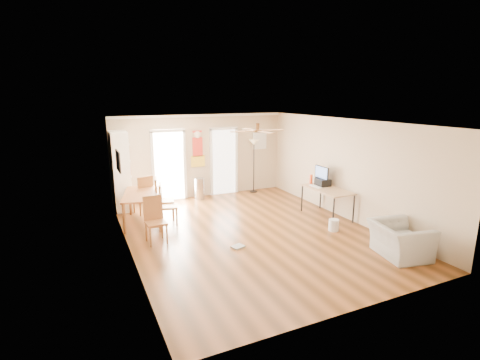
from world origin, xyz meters
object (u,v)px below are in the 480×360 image
dining_chair_far (143,195)px  trash_can (199,189)px  bookshelf (120,171)px  computer_desk (327,203)px  dining_chair_near (156,221)px  dining_table (144,208)px  dining_chair_right_b (169,204)px  printer (323,182)px  armchair (400,240)px  torchiere_lamp (254,166)px  wastebasket_a (334,225)px  dining_chair_right_a (165,199)px

dining_chair_far → trash_can: 1.96m
bookshelf → computer_desk: (4.85, -3.03, -0.73)m
dining_chair_near → dining_table: bearing=86.5°
dining_chair_right_b → printer: 4.16m
dining_table → armchair: bearing=-44.0°
computer_desk → printer: printer is taller
dining_chair_right_b → torchiere_lamp: 3.83m
dining_table → torchiere_lamp: torchiere_lamp is taller
trash_can → dining_table: bearing=-143.6°
printer → wastebasket_a: (-0.59, -1.25, -0.72)m
bookshelf → wastebasket_a: 5.96m
dining_table → dining_chair_near: dining_chair_near is taller
dining_chair_far → torchiere_lamp: size_ratio=0.60×
dining_chair_near → computer_desk: dining_chair_near is taller
dining_chair_right_a → bookshelf: bearing=45.2°
dining_chair_right_a → dining_chair_right_b: bearing=-167.7°
dining_chair_right_b → computer_desk: dining_chair_right_b is taller
dining_chair_right_b → dining_chair_far: dining_chair_far is taller
torchiere_lamp → armchair: torchiere_lamp is taller
dining_chair_right_a → trash_can: dining_chair_right_a is taller
trash_can → armchair: armchair is taller
wastebasket_a → armchair: (0.29, -1.66, 0.20)m
dining_chair_right_b → torchiere_lamp: (3.33, 1.86, 0.36)m
dining_chair_right_a → armchair: (3.75, -4.20, -0.21)m
dining_chair_near → dining_chair_far: (0.11, 2.19, 0.02)m
armchair → dining_chair_right_b: bearing=56.4°
printer → dining_chair_far: bearing=159.8°
dining_table → dining_chair_right_a: 0.58m
trash_can → computer_desk: (2.55, -3.01, 0.05)m
dining_chair_far → computer_desk: 4.97m
bookshelf → trash_can: bookshelf is taller
dining_chair_right_a → armchair: 5.64m
dining_chair_far → printer: dining_chair_far is taller
computer_desk → armchair: 2.58m
computer_desk → printer: bearing=72.4°
dining_chair_near → armchair: dining_chair_near is taller
bookshelf → wastebasket_a: bookshelf is taller
dining_chair_right_b → printer: (4.05, -0.87, 0.35)m
dining_table → armchair: 5.98m
torchiere_lamp → trash_can: bearing=-178.3°
torchiere_lamp → printer: (0.72, -2.73, -0.02)m
bookshelf → trash_can: 2.43m
computer_desk → wastebasket_a: computer_desk is taller
dining_chair_right_a → trash_can: size_ratio=1.65×
dining_table → printer: bearing=-15.1°
printer → armchair: printer is taller
bookshelf → dining_chair_right_b: 2.12m
bookshelf → armchair: size_ratio=2.10×
dining_chair_right_b → trash_can: dining_chair_right_b is taller
trash_can → printer: (2.65, -2.67, 0.53)m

